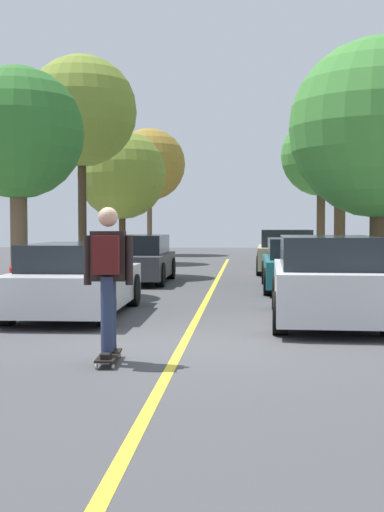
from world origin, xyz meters
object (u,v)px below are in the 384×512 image
parked_car_right_far (286,251)px  fire_hydrant (14,283)px  street_tree_left_farthest (149,165)px  street_tree_right_near (340,145)px  parked_car_right_nearest (326,279)px  parked_car_right_near (300,264)px  parked_car_left_near (137,259)px  street_tree_right_nearest (379,129)px  street_tree_right_far (321,156)px  skateboarder (108,271)px  parked_car_left_nearest (77,279)px  street_tree_left_far (122,175)px  street_tree_left_near (82,112)px  street_tree_left_nearest (18,134)px  skateboard (109,356)px

parked_car_right_far → fire_hydrant: parked_car_right_far is taller
street_tree_left_farthest → street_tree_right_near: bearing=-51.6°
parked_car_right_nearest → parked_car_right_near: (0.00, 5.88, -0.08)m
parked_car_left_near → street_tree_right_nearest: size_ratio=0.65×
parked_car_left_near → street_tree_right_far: 15.57m
street_tree_right_far → skateboarder: size_ratio=3.78×
parked_car_left_nearest → parked_car_right_near: size_ratio=0.94×
parked_car_left_near → fire_hydrant: bearing=-103.8°
parked_car_left_nearest → street_tree_right_nearest: street_tree_right_nearest is taller
parked_car_right_near → skateboarder: 10.14m
parked_car_right_far → street_tree_right_nearest: bearing=-67.8°
parked_car_left_nearest → street_tree_left_far: bearing=97.3°
parked_car_left_near → street_tree_right_far: (6.51, 13.52, 4.14)m
parked_car_right_far → street_tree_left_near: bearing=-161.6°
parked_car_right_near → street_tree_right_far: bearing=82.1°
parked_car_left_near → street_tree_left_far: (-2.12, 9.50, 3.04)m
street_tree_left_far → street_tree_right_nearest: 13.36m
parked_car_left_nearest → street_tree_left_far: (-2.12, 16.61, 3.05)m
street_tree_right_near → street_tree_left_nearest: bearing=-128.6°
street_tree_right_near → fire_hydrant: size_ratio=8.85×
parked_car_right_far → skateboard: parked_car_right_far is taller
parked_car_right_near → street_tree_right_far: (2.12, 15.30, 4.16)m
parked_car_left_nearest → skateboard: size_ratio=4.99×
street_tree_right_nearest → street_tree_right_near: bearing=90.0°
street_tree_left_far → skateboarder: 21.43m
street_tree_left_near → fire_hydrant: size_ratio=9.71×
fire_hydrant → street_tree_right_nearest: bearing=34.0°
street_tree_right_near → street_tree_left_near: bearing=-152.0°
parked_car_left_nearest → skateboard: 4.59m
parked_car_right_nearest → fire_hydrant: bearing=165.1°
street_tree_right_far → parked_car_right_near: bearing=-97.9°
parked_car_right_far → street_tree_left_farthest: (-6.51, 13.31, 4.10)m
skateboarder → street_tree_left_farthest: bearing=96.9°
street_tree_right_near → skateboarder: bearing=-105.4°
parked_car_right_near → parked_car_right_far: parked_car_right_far is taller
skateboarder → skateboard: bearing=93.4°
street_tree_right_near → skateboard: street_tree_right_near is taller
street_tree_left_nearest → street_tree_left_near: size_ratio=0.75×
street_tree_left_far → fire_hydrant: (0.62, -15.59, -3.21)m
parked_car_right_nearest → street_tree_right_far: bearing=84.3°
parked_car_right_near → skateboard: (-2.95, -9.65, -0.54)m
parked_car_left_nearest → skateboard: parked_car_left_nearest is taller
parked_car_right_far → street_tree_right_nearest: size_ratio=0.74×
parked_car_left_nearest → parked_car_left_near: size_ratio=1.03×
parked_car_left_nearest → fire_hydrant: bearing=145.9°
skateboard → parked_car_left_near: bearing=97.2°
street_tree_left_farthest → street_tree_right_nearest: (8.63, -18.50, -0.68)m
parked_car_left_nearest → street_tree_left_far: street_tree_left_far is taller
street_tree_left_near → street_tree_left_far: bearing=90.0°
skateboard → street_tree_left_far: bearing=99.6°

